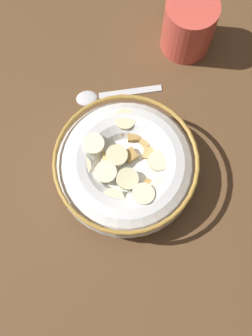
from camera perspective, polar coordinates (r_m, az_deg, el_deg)
The scene contains 4 objects.
ground_plane at distance 59.72cm, azimuth 0.00°, elevation -1.13°, with size 102.28×102.28×2.00cm, color brown.
cereal_bowl at distance 55.50cm, azimuth -0.02°, elevation 0.12°, with size 19.30×19.30×6.64cm.
spoon at distance 63.22cm, azimuth -3.32°, elevation 10.18°, with size 5.74×12.95×0.80cm.
coffee_mug at distance 65.25cm, azimuth 8.68°, elevation 19.13°, with size 10.71×7.81×8.92cm.
Camera 1 is at (-14.71, 7.29, 56.42)cm, focal length 43.55 mm.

